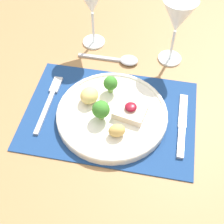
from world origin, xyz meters
TOP-DOWN VIEW (x-y plane):
  - ground_plane at (0.00, 0.00)m, footprint 8.00×8.00m
  - dining_table at (0.00, 0.00)m, footprint 1.53×1.25m
  - placemat at (0.00, 0.00)m, footprint 0.43×0.30m
  - dinner_plate at (0.01, -0.01)m, footprint 0.28×0.28m
  - fork at (-0.17, 0.02)m, footprint 0.02×0.20m
  - knife at (0.18, -0.01)m, footprint 0.02×0.20m
  - spoon at (0.00, 0.20)m, footprint 0.18×0.04m
  - wine_glass_near at (0.14, 0.24)m, footprint 0.09×0.09m
  - wine_glass_far at (-0.10, 0.27)m, footprint 0.09×0.09m

SIDE VIEW (x-z plane):
  - ground_plane at x=0.00m, z-range 0.00..0.00m
  - dining_table at x=0.00m, z-range 0.30..1.06m
  - placemat at x=0.00m, z-range 0.75..0.76m
  - fork at x=-0.17m, z-range 0.76..0.76m
  - knife at x=0.18m, z-range 0.76..0.77m
  - spoon at x=0.00m, z-range 0.75..0.77m
  - dinner_plate at x=0.01m, z-range 0.74..0.81m
  - wine_glass_near at x=0.14m, z-range 0.80..1.00m
  - wine_glass_far at x=-0.10m, z-range 0.80..1.01m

